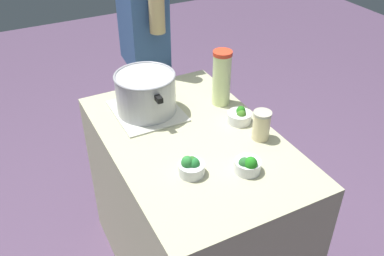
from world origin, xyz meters
TOP-DOWN VIEW (x-y plane):
  - counter_slab at (0.00, 0.00)m, footprint 1.08×0.69m
  - dish_cloth at (0.28, 0.09)m, footprint 0.33×0.29m
  - cooking_pot at (0.28, 0.09)m, footprint 0.35×0.28m
  - lemonade_pitcher at (0.19, -0.25)m, footprint 0.09×0.09m
  - mason_jar at (-0.13, -0.26)m, footprint 0.08×0.08m
  - broccoli_bowl_front at (-0.29, -0.09)m, footprint 0.10×0.10m
  - broccoli_bowl_center at (0.01, -0.24)m, footprint 0.11×0.11m
  - broccoli_bowl_back at (-0.20, 0.11)m, footprint 0.10×0.10m
  - person_cook at (0.81, -0.12)m, footprint 0.50×0.23m

SIDE VIEW (x-z plane):
  - counter_slab at x=0.00m, z-range 0.00..0.85m
  - dish_cloth at x=0.28m, z-range 0.85..0.86m
  - person_cook at x=0.81m, z-range 0.08..1.67m
  - broccoli_bowl_center at x=0.01m, z-range 0.85..0.92m
  - broccoli_bowl_front at x=-0.29m, z-range 0.85..0.93m
  - broccoli_bowl_back at x=-0.20m, z-range 0.85..0.93m
  - mason_jar at x=-0.13m, z-range 0.86..0.98m
  - cooking_pot at x=0.28m, z-range 0.87..1.05m
  - lemonade_pitcher at x=0.19m, z-range 0.86..1.12m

